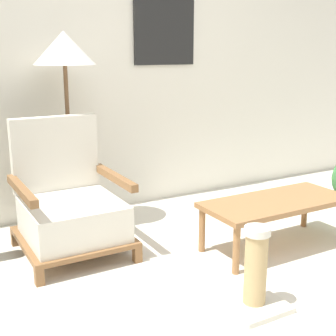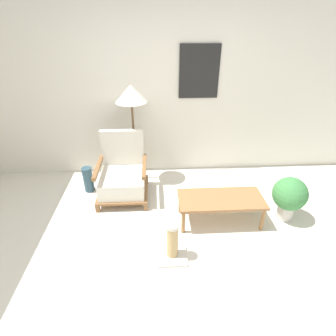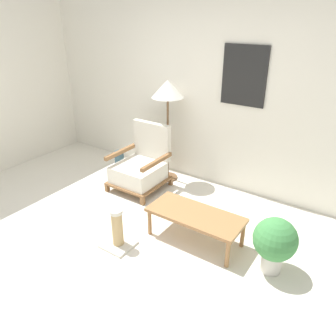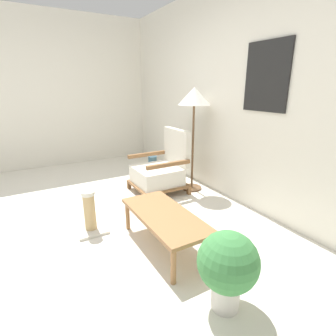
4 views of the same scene
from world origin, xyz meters
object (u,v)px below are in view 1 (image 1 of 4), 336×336
floor_lamp (65,59)px  scratching_post (255,278)px  armchair (69,207)px  coffee_table (276,205)px

floor_lamp → scratching_post: 1.98m
scratching_post → armchair: bearing=117.6°
armchair → coffee_table: bearing=-27.0°
armchair → scratching_post: armchair is taller
armchair → scratching_post: bearing=-62.4°
armchair → floor_lamp: bearing=70.4°
floor_lamp → coffee_table: floor_lamp is taller
armchair → coffee_table: 1.38m
armchair → floor_lamp: size_ratio=0.61×
coffee_table → floor_lamp: bearing=135.4°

